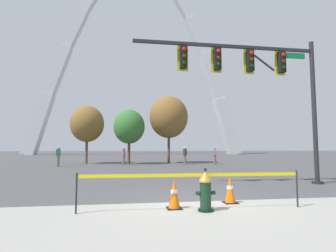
{
  "coord_description": "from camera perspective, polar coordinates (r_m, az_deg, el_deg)",
  "views": [
    {
      "loc": [
        -1.84,
        -7.25,
        1.47
      ],
      "look_at": [
        -0.02,
        5.0,
        2.5
      ],
      "focal_mm": 28.17,
      "sensor_mm": 36.0,
      "label": 1
    }
  ],
  "objects": [
    {
      "name": "ground_plane",
      "position": [
        7.62,
        5.89,
        -15.85
      ],
      "size": [
        240.0,
        240.0,
        0.0
      ],
      "primitive_type": "plane",
      "color": "#474749"
    },
    {
      "name": "fire_hydrant",
      "position": [
        6.39,
        8.09,
        -13.74
      ],
      "size": [
        0.46,
        0.48,
        0.99
      ],
      "color": "black",
      "rests_on": "ground"
    },
    {
      "name": "caution_tape_barrier",
      "position": [
        6.4,
        5.32,
        -12.29
      ],
      "size": [
        5.34,
        0.16,
        0.91
      ],
      "color": "#232326",
      "rests_on": "ground"
    },
    {
      "name": "traffic_cone_by_hydrant",
      "position": [
        6.57,
        1.36,
        -14.49
      ],
      "size": [
        0.36,
        0.36,
        0.73
      ],
      "color": "black",
      "rests_on": "ground"
    },
    {
      "name": "traffic_cone_mid_sidewalk",
      "position": [
        7.41,
        13.28,
        -13.26
      ],
      "size": [
        0.36,
        0.36,
        0.73
      ],
      "color": "black",
      "rests_on": "ground"
    },
    {
      "name": "traffic_signal_gantry",
      "position": [
        11.65,
        19.31,
        10.1
      ],
      "size": [
        7.82,
        0.44,
        6.0
      ],
      "color": "#232326",
      "rests_on": "ground"
    },
    {
      "name": "monument_arch",
      "position": [
        62.95,
        -6.56,
        12.77
      ],
      "size": [
        48.66,
        2.67,
        46.81
      ],
      "color": "silver",
      "rests_on": "ground"
    },
    {
      "name": "tree_far_left",
      "position": [
        25.96,
        -17.08,
        0.43
      ],
      "size": [
        3.11,
        3.11,
        5.44
      ],
      "color": "brown",
      "rests_on": "ground"
    },
    {
      "name": "tree_left_mid",
      "position": [
        24.54,
        -8.39,
        -0.16
      ],
      "size": [
        2.85,
        2.85,
        4.99
      ],
      "color": "brown",
      "rests_on": "ground"
    },
    {
      "name": "tree_center_left",
      "position": [
        25.58,
        0.16,
        1.94
      ],
      "size": [
        3.72,
        3.72,
        6.5
      ],
      "color": "brown",
      "rests_on": "ground"
    },
    {
      "name": "pedestrian_walking_left",
      "position": [
        22.71,
        -22.66,
        -6.04
      ],
      "size": [
        0.37,
        0.27,
        1.59
      ],
      "color": "brown",
      "rests_on": "ground"
    },
    {
      "name": "pedestrian_standing_center",
      "position": [
        23.27,
        -9.55,
        -6.3
      ],
      "size": [
        0.28,
        0.38,
        1.59
      ],
      "color": "brown",
      "rests_on": "ground"
    },
    {
      "name": "pedestrian_walking_right",
      "position": [
        23.13,
        3.68,
        -6.36
      ],
      "size": [
        0.37,
        0.39,
        1.59
      ],
      "color": "brown",
      "rests_on": "ground"
    },
    {
      "name": "pedestrian_near_trees",
      "position": [
        23.85,
        10.11,
        -6.25
      ],
      "size": [
        0.31,
        0.39,
        1.59
      ],
      "color": "brown",
      "rests_on": "ground"
    }
  ]
}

